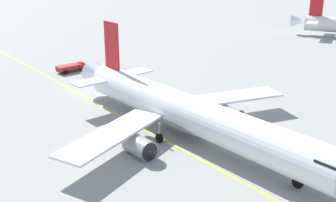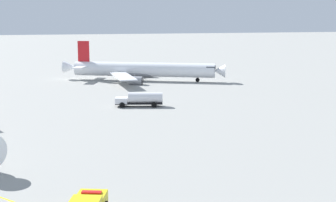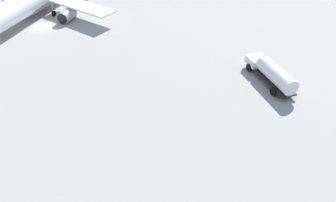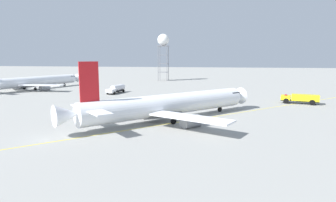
# 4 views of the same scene
# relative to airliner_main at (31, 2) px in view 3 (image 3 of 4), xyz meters

# --- Properties ---
(ground_plane) EXTENTS (600.00, 600.00, 0.00)m
(ground_plane) POSITION_rel_airliner_main_xyz_m (-5.28, -0.74, -2.90)
(ground_plane) COLOR gray
(airliner_main) EXTENTS (33.86, 32.55, 11.71)m
(airliner_main) POSITION_rel_airliner_main_xyz_m (0.00, 0.00, 0.00)
(airliner_main) COLOR white
(airliner_main) RESTS_ON ground_plane
(fuel_tanker_truck) EXTENTS (9.69, 3.95, 2.87)m
(fuel_tanker_truck) POSITION_rel_airliner_main_xyz_m (-38.11, -25.06, -1.33)
(fuel_tanker_truck) COLOR #232326
(fuel_tanker_truck) RESTS_ON ground_plane
(taxiway_centreline) EXTENTS (100.80, 104.12, 0.01)m
(taxiway_centreline) POSITION_rel_airliner_main_xyz_m (4.13, -0.42, -2.90)
(taxiway_centreline) COLOR yellow
(taxiway_centreline) RESTS_ON ground_plane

